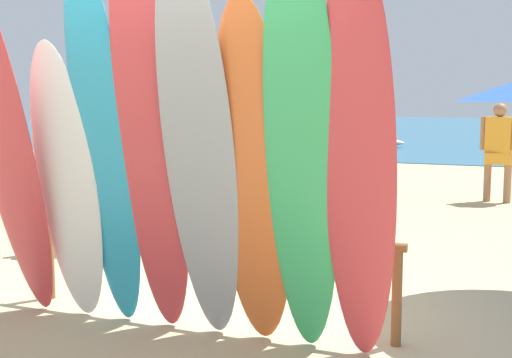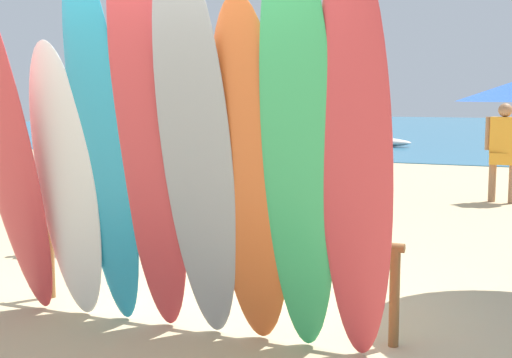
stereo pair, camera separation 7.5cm
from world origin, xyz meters
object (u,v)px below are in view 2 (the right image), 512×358
surfboard_teal_2 (102,147)px  beachgoer_strolling (278,139)px  surfboard_green_6 (298,150)px  surfboard_red_3 (148,135)px  beachgoer_by_water (504,146)px  beachgoer_midbeach (244,155)px  distant_boat (351,140)px  surfboard_rack (203,247)px  surfboard_white_1 (66,183)px  surfboard_red_0 (2,136)px  surfboard_orange_5 (250,177)px  surfboard_red_7 (355,160)px  surfboard_grey_4 (196,150)px  beachgoer_near_rack (101,166)px

surfboard_teal_2 → beachgoer_strolling: size_ratio=1.71×
surfboard_teal_2 → surfboard_green_6: surfboard_green_6 is taller
surfboard_teal_2 → surfboard_red_3: 0.41m
beachgoer_strolling → beachgoer_by_water: bearing=-34.7°
beachgoer_midbeach → distant_boat: bearing=-154.3°
surfboard_teal_2 → beachgoer_midbeach: bearing=99.7°
surfboard_rack → surfboard_green_6: size_ratio=1.09×
surfboard_white_1 → beachgoer_midbeach: (-0.18, 3.63, -0.08)m
surfboard_red_0 → beachgoer_strolling: bearing=99.3°
surfboard_orange_5 → surfboard_green_6: 0.41m
beachgoer_by_water → distant_boat: beachgoer_by_water is taller
surfboard_white_1 → surfboard_teal_2: size_ratio=0.78×
surfboard_red_7 → beachgoer_midbeach: surfboard_red_7 is taller
distant_boat → surfboard_red_7: bearing=-74.6°
beachgoer_midbeach → distant_boat: (-2.92, 15.59, -0.80)m
surfboard_red_7 → surfboard_teal_2: bearing=-178.7°
surfboard_teal_2 → surfboard_grey_4: size_ratio=0.99×
surfboard_red_0 → beachgoer_near_rack: 2.54m
surfboard_grey_4 → beachgoer_near_rack: (-2.38, 2.24, -0.41)m
surfboard_rack → distant_boat: 19.23m
beachgoer_strolling → distant_boat: 11.83m
surfboard_red_0 → beachgoer_by_water: size_ratio=1.81×
surfboard_rack → beachgoer_near_rack: beachgoer_near_rack is taller
surfboard_grey_4 → distant_boat: bearing=101.1°
surfboard_red_3 → beachgoer_near_rack: size_ratio=1.80×
surfboard_grey_4 → beachgoer_near_rack: surfboard_grey_4 is taller
surfboard_red_0 → surfboard_green_6: surfboard_red_0 is taller
surfboard_red_7 → beachgoer_midbeach: size_ratio=1.57×
surfboard_white_1 → surfboard_red_7: 2.22m
surfboard_grey_4 → beachgoer_strolling: surfboard_grey_4 is taller
surfboard_rack → surfboard_green_6: (0.92, -0.48, 0.79)m
surfboard_teal_2 → surfboard_orange_5: surfboard_teal_2 is taller
beachgoer_strolling → surfboard_white_1: bearing=-113.3°
surfboard_red_0 → surfboard_green_6: (2.24, 0.14, -0.04)m
surfboard_white_1 → beachgoer_strolling: size_ratio=1.33×
surfboard_red_3 → surfboard_grey_4: 0.39m
surfboard_orange_5 → surfboard_grey_4: bearing=-167.1°
surfboard_red_3 → distant_boat: surfboard_red_3 is taller
surfboard_teal_2 → beachgoer_midbeach: 3.74m
surfboard_rack → surfboard_teal_2: (-0.55, -0.47, 0.77)m
surfboard_red_3 → surfboard_grey_4: bearing=-6.7°
surfboard_red_0 → surfboard_red_7: surfboard_red_0 is taller
beachgoer_strolling → surfboard_orange_5: bearing=-102.8°
beachgoer_near_rack → surfboard_green_6: bearing=-61.5°
surfboard_red_3 → surfboard_grey_4: surfboard_red_3 is taller
surfboard_green_6 → beachgoer_by_water: (0.77, 7.49, -0.44)m
surfboard_rack → surfboard_orange_5: surfboard_orange_5 is taller
beachgoer_near_rack → beachgoer_by_water: (3.86, 5.28, -0.01)m
beachgoer_near_rack → distant_boat: bearing=70.3°
surfboard_teal_2 → surfboard_white_1: bearing=173.3°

